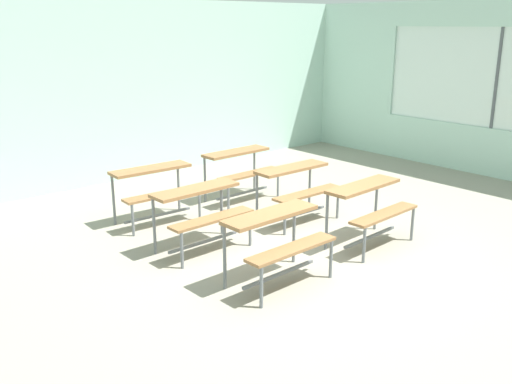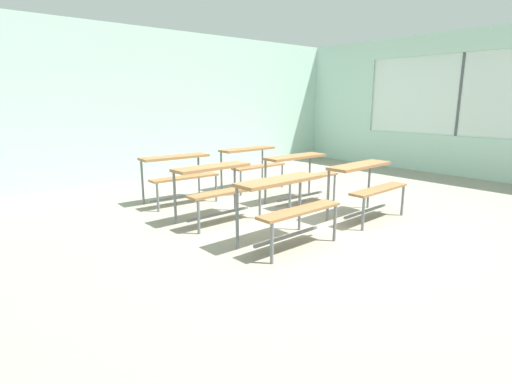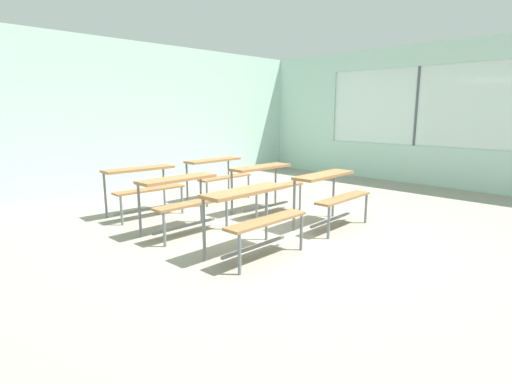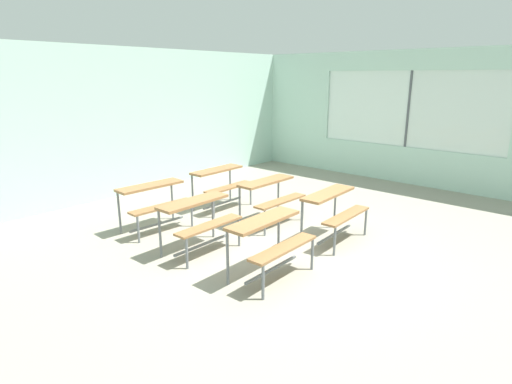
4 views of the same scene
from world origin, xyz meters
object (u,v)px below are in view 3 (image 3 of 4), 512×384
desk_bench_r1c1 (266,178)px  desk_bench_r0c1 (330,187)px  desk_bench_r0c0 (253,206)px  desk_bench_r2c1 (217,169)px  desk_bench_r1c0 (183,192)px  desk_bench_r2c0 (143,180)px

desk_bench_r1c1 → desk_bench_r0c1: bearing=-86.6°
desk_bench_r0c0 → desk_bench_r2c1: size_ratio=1.00×
desk_bench_r0c1 → desk_bench_r1c0: size_ratio=1.01×
desk_bench_r0c0 → desk_bench_r2c1: 2.95m
desk_bench_r0c0 → desk_bench_r1c1: same height
desk_bench_r2c0 → desk_bench_r0c0: bearing=-88.1°
desk_bench_r1c0 → desk_bench_r1c1: (1.58, -0.01, 0.00)m
desk_bench_r1c0 → desk_bench_r2c1: same height
desk_bench_r0c0 → desk_bench_r0c1: bearing=0.6°
desk_bench_r0c1 → desk_bench_r1c0: same height
desk_bench_r1c1 → desk_bench_r2c1: 1.27m
desk_bench_r0c0 → desk_bench_r0c1: size_ratio=0.99×
desk_bench_r0c0 → desk_bench_r0c1: 1.57m
desk_bench_r1c0 → desk_bench_r2c0: 1.21m
desk_bench_r0c0 → desk_bench_r2c1: (1.56, 2.50, 0.00)m
desk_bench_r0c1 → desk_bench_r1c1: same height
desk_bench_r1c0 → desk_bench_r2c1: size_ratio=1.00×
desk_bench_r0c1 → desk_bench_r1c1: (-0.05, 1.19, 0.00)m
desk_bench_r2c0 → desk_bench_r1c1: bearing=-36.7°
desk_bench_r1c1 → desk_bench_r2c0: 1.91m
desk_bench_r1c1 → desk_bench_r2c0: bearing=141.4°
desk_bench_r1c1 → desk_bench_r2c0: size_ratio=0.98×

